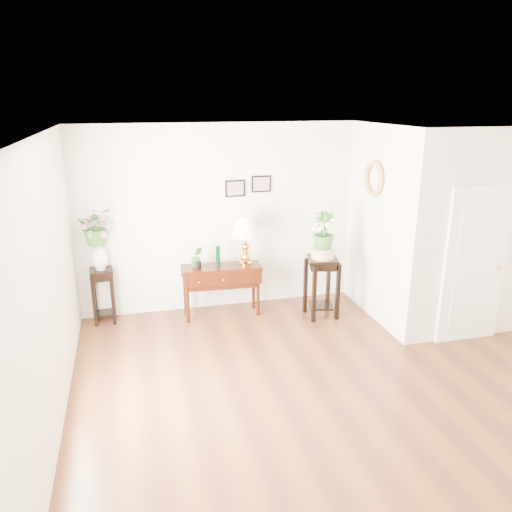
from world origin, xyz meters
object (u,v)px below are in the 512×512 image
object	(u,v)px
table_lamp	(245,241)
plant_stand_a	(103,296)
plant_stand_b	(321,287)
console_table	(222,291)

from	to	relation	value
table_lamp	plant_stand_a	distance (m)	2.20
plant_stand_b	console_table	bearing A→B (deg)	165.01
console_table	plant_stand_a	xyz separation A→B (m)	(-1.69, 0.21, 0.01)
plant_stand_a	plant_stand_b	bearing A→B (deg)	-10.75
plant_stand_b	table_lamp	bearing A→B (deg)	160.17
console_table	plant_stand_a	distance (m)	1.71
plant_stand_a	console_table	bearing A→B (deg)	-7.07
table_lamp	plant_stand_a	xyz separation A→B (m)	(-2.06, 0.21, -0.73)
console_table	plant_stand_b	distance (m)	1.48
table_lamp	plant_stand_b	bearing A→B (deg)	-19.83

